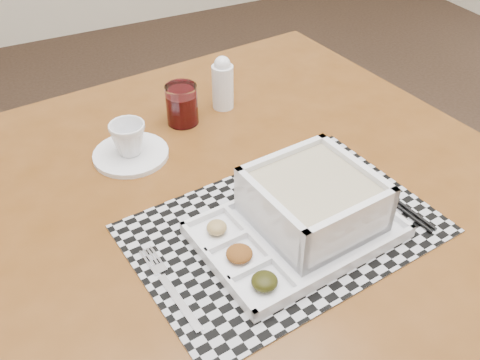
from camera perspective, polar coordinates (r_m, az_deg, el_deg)
name	(u,v)px	position (r m, az deg, el deg)	size (l,w,h in m)	color
floor	(283,299)	(1.85, 4.65, -12.55)	(5.00, 5.00, 0.00)	#302118
dining_table	(242,229)	(1.03, 0.18, -5.29)	(1.19, 1.19, 0.81)	#5B3210
placemat	(284,229)	(0.91, 4.74, -5.20)	(0.50, 0.34, 0.00)	#B5B6BE
serving_tray	(308,210)	(0.89, 7.24, -3.17)	(0.34, 0.25, 0.10)	white
fork	(170,285)	(0.82, -7.45, -11.04)	(0.04, 0.19, 0.00)	silver
spoon	(352,179)	(1.02, 11.83, 0.10)	(0.04, 0.18, 0.01)	silver
chopsticks	(382,192)	(1.00, 14.92, -1.25)	(0.04, 0.24, 0.01)	black
saucer	(131,154)	(1.09, -11.56, 2.70)	(0.15, 0.15, 0.01)	white
cup	(128,138)	(1.06, -11.81, 4.36)	(0.07, 0.07, 0.07)	white
juice_glass	(182,106)	(1.16, -6.20, 7.85)	(0.07, 0.07, 0.09)	white
creamer_bottle	(223,83)	(1.20, -1.86, 10.28)	(0.05, 0.05, 0.12)	white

